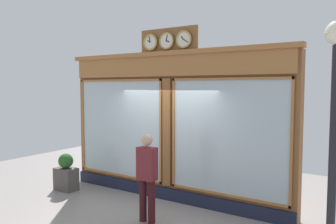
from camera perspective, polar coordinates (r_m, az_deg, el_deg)
The scene contains 5 objects.
shop_facade at distance 7.72m, azimuth 0.52°, elevation -2.29°, with size 5.76×0.42×3.87m.
pedestrian at distance 6.50m, azimuth -3.54°, elevation -10.38°, with size 0.36×0.23×1.69m.
street_lamp at distance 4.40m, azimuth 26.24°, elevation -0.75°, with size 0.28×0.28×3.33m.
planter_box at distance 8.97m, azimuth -16.76°, elevation -10.76°, with size 0.56×0.36×0.55m, color #4C4742.
planter_shrub at distance 8.86m, azimuth -16.83°, elevation -7.88°, with size 0.37×0.37×0.37m, color #285623.
Camera 1 is at (-4.15, 6.32, 2.57)m, focal length 36.21 mm.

